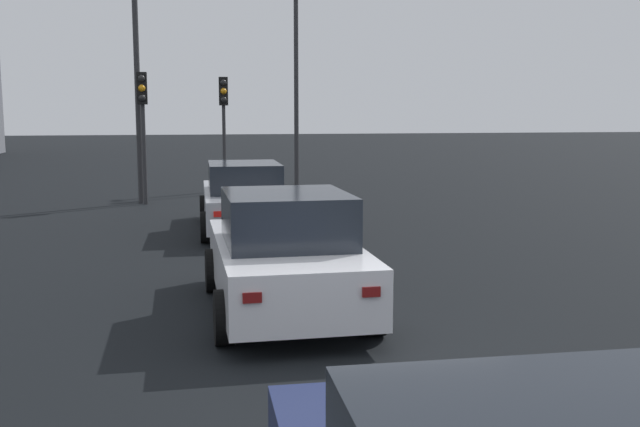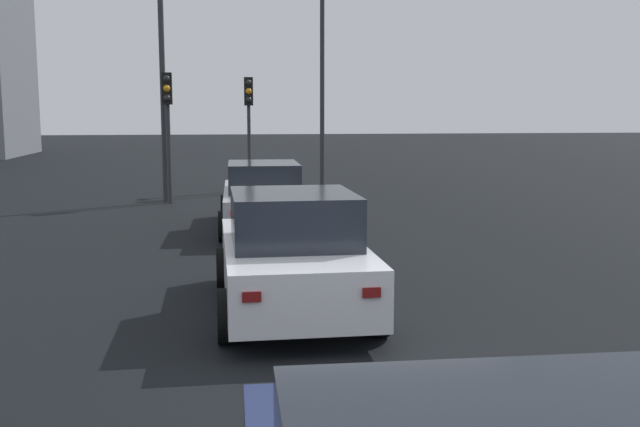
{
  "view_description": "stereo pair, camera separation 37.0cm",
  "coord_description": "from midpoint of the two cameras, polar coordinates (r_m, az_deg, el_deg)",
  "views": [
    {
      "loc": [
        -6.77,
        1.56,
        2.65
      ],
      "look_at": [
        0.58,
        0.1,
        1.59
      ],
      "focal_mm": 40.68,
      "sensor_mm": 36.0,
      "label": 1
    },
    {
      "loc": [
        -6.84,
        1.19,
        2.65
      ],
      "look_at": [
        0.58,
        0.1,
        1.59
      ],
      "focal_mm": 40.68,
      "sensor_mm": 36.0,
      "label": 2
    }
  ],
  "objects": [
    {
      "name": "traffic_light_near_right",
      "position": [
        21.31,
        -14.27,
        7.93
      ],
      "size": [
        0.32,
        0.28,
        3.75
      ],
      "rotation": [
        0.0,
        0.0,
        3.13
      ],
      "color": "#2D2D30",
      "rests_on": "ground_plane"
    },
    {
      "name": "street_lamp_far",
      "position": [
        21.75,
        -14.75,
        12.39
      ],
      "size": [
        0.56,
        0.36,
        7.5
      ],
      "color": "#2D2D30",
      "rests_on": "ground_plane"
    },
    {
      "name": "street_lamp_kerbside",
      "position": [
        26.43,
        -2.3,
        11.2
      ],
      "size": [
        0.56,
        0.36,
        6.95
      ],
      "color": "#2D2D30",
      "rests_on": "ground_plane"
    },
    {
      "name": "ground_plane",
      "position": [
        7.46,
        0.23,
        -13.58
      ],
      "size": [
        160.0,
        160.0,
        0.2
      ],
      "primitive_type": "cube",
      "color": "black"
    },
    {
      "name": "traffic_light_near_left",
      "position": [
        23.7,
        -8.03,
        8.07
      ],
      "size": [
        0.32,
        0.28,
        3.75
      ],
      "rotation": [
        0.0,
        0.0,
        3.14
      ],
      "color": "#2D2D30",
      "rests_on": "ground_plane"
    },
    {
      "name": "car_white_second",
      "position": [
        9.59,
        -3.89,
        -3.29
      ],
      "size": [
        4.11,
        1.99,
        1.62
      ],
      "rotation": [
        0.0,
        0.0,
        -0.0
      ],
      "color": "silver",
      "rests_on": "ground_plane"
    },
    {
      "name": "car_silver_lead",
      "position": [
        16.3,
        -6.66,
        1.24
      ],
      "size": [
        4.79,
        2.06,
        1.53
      ],
      "rotation": [
        0.0,
        0.0,
        -0.03
      ],
      "color": "#A8AAB2",
      "rests_on": "ground_plane"
    }
  ]
}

